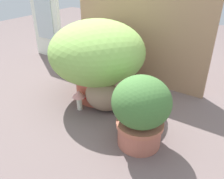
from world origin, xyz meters
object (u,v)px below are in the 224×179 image
at_px(leafy_planter, 141,110).
at_px(cat, 107,94).
at_px(mushroom_ornament_pink, 79,96).
at_px(grass_planter, 97,55).
at_px(mushroom_ornament_red, 90,95).

relative_size(leafy_planter, cat, 1.00).
xyz_separation_m(cat, mushroom_ornament_pink, (-0.16, -0.09, -0.02)).
distance_m(cat, mushroom_ornament_pink, 0.19).
relative_size(grass_planter, mushroom_ornament_red, 5.96).
relative_size(mushroom_ornament_red, mushroom_ornament_pink, 0.76).
height_order(grass_planter, mushroom_ornament_red, grass_planter).
bearing_deg(cat, mushroom_ornament_red, -177.67).
height_order(mushroom_ornament_red, mushroom_ornament_pink, mushroom_ornament_pink).
bearing_deg(mushroom_ornament_red, leafy_planter, -19.69).
relative_size(grass_planter, mushroom_ornament_pink, 4.55).
relative_size(leafy_planter, mushroom_ornament_pink, 2.78).
distance_m(mushroom_ornament_red, mushroom_ornament_pink, 0.09).
bearing_deg(mushroom_ornament_red, cat, 2.33).
distance_m(grass_planter, cat, 0.27).
height_order(leafy_planter, mushroom_ornament_red, leafy_planter).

